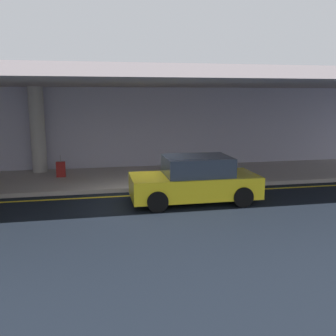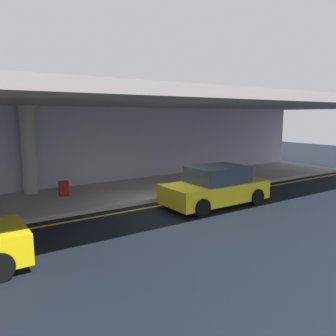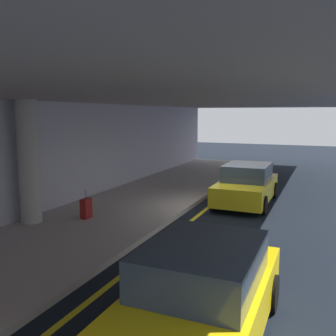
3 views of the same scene
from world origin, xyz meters
name	(u,v)px [view 2 (image 2 of 3)]	position (x,y,z in m)	size (l,w,h in m)	color
ground_plane	(173,208)	(0.00, 0.00, 0.00)	(60.00, 60.00, 0.00)	black
sidewalk	(134,190)	(0.00, 3.10, 0.07)	(26.00, 4.20, 0.15)	#ABA299
lane_stripe_yellow	(166,205)	(0.00, 0.50, 0.00)	(26.00, 0.14, 0.01)	yellow
support_column_center	(29,150)	(-4.00, 4.74, 1.97)	(0.63, 0.63, 3.65)	#A8A49E
ceiling_overhang	(138,102)	(0.00, 2.60, 3.95)	(28.00, 13.20, 0.30)	gray
terminal_back_wall	(112,146)	(0.00, 5.35, 1.90)	(26.00, 0.30, 3.80)	#AEABC0
car_yellow_taxi	(216,187)	(1.54, -0.63, 0.71)	(4.10, 1.92, 1.50)	yellow
suitcase_upright_primary	(64,188)	(-3.01, 3.47, 0.46)	(0.36, 0.22, 0.90)	maroon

